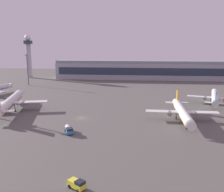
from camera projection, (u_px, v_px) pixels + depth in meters
ground_plane at (81, 118)px, 110.25m from camera, size 416.00×416.00×0.00m
terminal_building at (143, 70)px, 229.34m from camera, size 153.72×22.40×16.40m
control_tower at (29, 53)px, 234.13m from camera, size 8.00×8.00×39.12m
airplane_taxiway_distant at (182, 112)px, 105.92m from camera, size 29.62×38.13×9.81m
airplane_mid_apron at (10, 102)px, 121.09m from camera, size 34.24×43.68×11.33m
airplane_near_gate at (215, 97)px, 135.04m from camera, size 28.17×35.89×9.35m
maintenance_van at (77, 184)px, 56.43m from camera, size 4.53×3.92×2.25m
fuel_truck at (69, 129)px, 91.48m from camera, size 4.53×6.60×2.35m
apron_light_east at (27, 67)px, 193.25m from camera, size 4.80×0.90×23.41m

